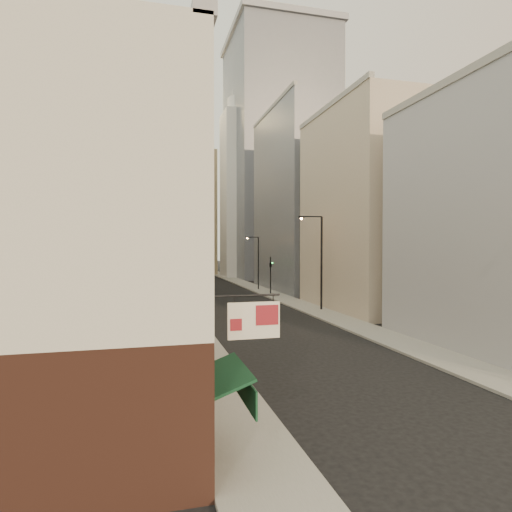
{
  "coord_description": "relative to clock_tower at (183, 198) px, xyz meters",
  "views": [
    {
      "loc": [
        -9.62,
        -9.28,
        6.35
      ],
      "look_at": [
        -2.45,
        18.35,
        5.72
      ],
      "focal_mm": 30.0,
      "sensor_mm": 36.0,
      "label": 1
    }
  ],
  "objects": [
    {
      "name": "traffic_light_left",
      "position": [
        -5.08,
        -47.03,
        -13.95
      ],
      "size": [
        0.61,
        0.57,
        5.0
      ],
      "rotation": [
        0.0,
        0.0,
        3.42
      ],
      "color": "black",
      "rests_on": "ground"
    },
    {
      "name": "traffic_light_right",
      "position": [
        7.38,
        -47.25,
        -13.85
      ],
      "size": [
        0.7,
        0.7,
        5.0
      ],
      "rotation": [
        0.0,
        0.0,
        2.8
      ],
      "color": "black",
      "rests_on": "ground"
    },
    {
      "name": "left_bldg_tan",
      "position": [
        -11.0,
        -32.0,
        -9.13
      ],
      "size": [
        8.0,
        18.0,
        17.0
      ],
      "primitive_type": "cube",
      "color": "tan",
      "rests_on": "ground"
    },
    {
      "name": "left_bldg_beige",
      "position": [
        -11.0,
        -66.0,
        -9.63
      ],
      "size": [
        8.0,
        12.0,
        16.0
      ],
      "primitive_type": "cube",
      "color": "tan",
      "rests_on": "ground"
    },
    {
      "name": "near_building_left",
      "position": [
        -9.99,
        -83.0,
        -11.61
      ],
      "size": [
        8.3,
        23.04,
        12.3
      ],
      "color": "#512C21",
      "rests_on": "ground"
    },
    {
      "name": "white_tower",
      "position": [
        11.0,
        -14.0,
        0.97
      ],
      "size": [
        8.0,
        8.0,
        41.5
      ],
      "color": "silver",
      "rests_on": "ground"
    },
    {
      "name": "left_bldg_wingrid",
      "position": [
        -11.0,
        -12.0,
        -5.63
      ],
      "size": [
        8.0,
        20.0,
        24.0
      ],
      "primitive_type": "cube",
      "color": "gray",
      "rests_on": "ground"
    },
    {
      "name": "right_bldg_grey",
      "position": [
        13.0,
        -80.0,
        -9.63
      ],
      "size": [
        8.0,
        16.0,
        16.0
      ],
      "primitive_type": "cube",
      "color": "#9A999E",
      "rests_on": "ground"
    },
    {
      "name": "streetlamp_mid",
      "position": [
        7.96,
        -62.15,
        -12.29
      ],
      "size": [
        2.45,
        0.38,
        9.35
      ],
      "rotation": [
        0.0,
        0.0,
        -0.07
      ],
      "color": "black",
      "rests_on": "ground"
    },
    {
      "name": "right_bldg_wingrid",
      "position": [
        13.0,
        -42.0,
        -4.63
      ],
      "size": [
        8.0,
        20.0,
        26.0
      ],
      "primitive_type": "cube",
      "color": "gray",
      "rests_on": "ground"
    },
    {
      "name": "right_bldg_beige",
      "position": [
        13.0,
        -62.0,
        -7.63
      ],
      "size": [
        8.0,
        16.0,
        20.0
      ],
      "primitive_type": "cube",
      "color": "tan",
      "rests_on": "ground"
    },
    {
      "name": "sidewalk_left",
      "position": [
        -5.5,
        -37.0,
        -17.56
      ],
      "size": [
        3.0,
        140.0,
        0.15
      ],
      "primitive_type": "cube",
      "color": "gray",
      "rests_on": "ground"
    },
    {
      "name": "highrise",
      "position": [
        19.0,
        -14.0,
        8.02
      ],
      "size": [
        21.0,
        23.0,
        51.2
      ],
      "color": "gray",
      "rests_on": "ground"
    },
    {
      "name": "streetlamp_far",
      "position": [
        7.13,
        -41.2,
        -13.2
      ],
      "size": [
        2.04,
        0.36,
        7.76
      ],
      "rotation": [
        0.0,
        0.0,
        0.09
      ],
      "color": "black",
      "rests_on": "ground"
    },
    {
      "name": "clock_tower",
      "position": [
        0.0,
        0.0,
        0.0
      ],
      "size": [
        14.0,
        14.0,
        44.9
      ],
      "color": "tan",
      "rests_on": "ground"
    },
    {
      "name": "left_bldg_grey",
      "position": [
        -11.0,
        -50.0,
        -7.63
      ],
      "size": [
        8.0,
        16.0,
        20.0
      ],
      "primitive_type": "cube",
      "color": "#9A999E",
      "rests_on": "ground"
    },
    {
      "name": "sidewalk_right",
      "position": [
        7.5,
        -37.0,
        -17.56
      ],
      "size": [
        3.0,
        140.0,
        0.15
      ],
      "primitive_type": "cube",
      "color": "gray",
      "rests_on": "ground"
    }
  ]
}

